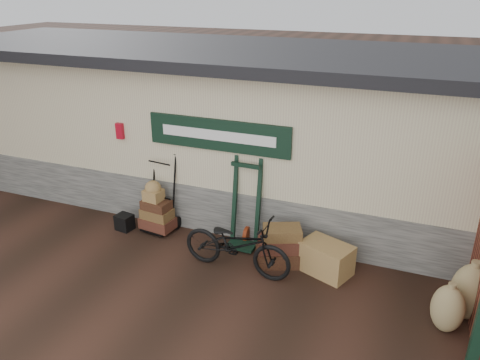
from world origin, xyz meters
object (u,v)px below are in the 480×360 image
object	(u,v)px
porter_trolley	(161,191)
green_barrow	(245,203)
suitcase_stack	(280,245)
black_trunk	(125,222)
wicker_hamper	(326,258)
bicycle	(237,241)

from	to	relation	value
porter_trolley	green_barrow	distance (m)	1.68
porter_trolley	green_barrow	xyz separation A→B (m)	(1.68, 0.00, 0.05)
suitcase_stack	black_trunk	world-z (taller)	suitcase_stack
green_barrow	suitcase_stack	xyz separation A→B (m)	(0.76, -0.37, -0.47)
green_barrow	suitcase_stack	size ratio (longest dim) A/B	2.09
wicker_hamper	black_trunk	xyz separation A→B (m)	(-3.86, 0.01, -0.11)
suitcase_stack	bicycle	distance (m)	0.77
porter_trolley	suitcase_stack	world-z (taller)	porter_trolley
suitcase_stack	black_trunk	distance (m)	3.09
porter_trolley	suitcase_stack	distance (m)	2.50
green_barrow	suitcase_stack	distance (m)	0.96
green_barrow	black_trunk	bearing A→B (deg)	-170.03
black_trunk	porter_trolley	bearing A→B (deg)	28.23
black_trunk	green_barrow	bearing A→B (deg)	8.43
green_barrow	suitcase_stack	world-z (taller)	green_barrow
wicker_hamper	black_trunk	distance (m)	3.86
porter_trolley	suitcase_stack	xyz separation A→B (m)	(2.44, -0.37, -0.42)
suitcase_stack	wicker_hamper	distance (m)	0.78
porter_trolley	suitcase_stack	bearing A→B (deg)	-1.90
bicycle	wicker_hamper	bearing A→B (deg)	-67.18
bicycle	suitcase_stack	bearing A→B (deg)	-48.05
porter_trolley	black_trunk	xyz separation A→B (m)	(-0.64, -0.34, -0.61)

